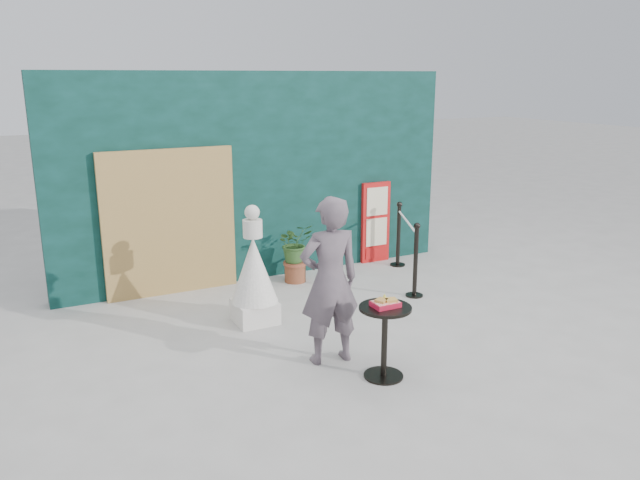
% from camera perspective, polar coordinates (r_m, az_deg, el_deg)
% --- Properties ---
extents(ground, '(60.00, 60.00, 0.00)m').
position_cam_1_polar(ground, '(6.92, 4.59, -10.32)').
color(ground, '#ADAAA5').
rests_on(ground, ground).
extents(back_wall, '(6.00, 0.30, 3.00)m').
position_cam_1_polar(back_wall, '(9.21, -5.55, 5.78)').
color(back_wall, black).
rests_on(back_wall, ground).
extents(bamboo_fence, '(1.80, 0.08, 2.00)m').
position_cam_1_polar(bamboo_fence, '(8.70, -13.56, 1.54)').
color(bamboo_fence, tan).
rests_on(bamboo_fence, ground).
extents(woman, '(0.68, 0.48, 1.78)m').
position_cam_1_polar(woman, '(6.42, 0.89, -3.76)').
color(woman, '#62545E').
rests_on(woman, ground).
extents(menu_board, '(0.50, 0.07, 1.30)m').
position_cam_1_polar(menu_board, '(10.05, 5.11, 1.61)').
color(menu_board, red).
rests_on(menu_board, ground).
extents(statue, '(0.57, 0.57, 1.47)m').
position_cam_1_polar(statue, '(7.58, -6.06, -3.23)').
color(statue, silver).
rests_on(statue, ground).
extents(cafe_table, '(0.52, 0.52, 0.75)m').
position_cam_1_polar(cafe_table, '(6.25, 5.93, -8.23)').
color(cafe_table, black).
rests_on(cafe_table, ground).
extents(food_basket, '(0.26, 0.19, 0.11)m').
position_cam_1_polar(food_basket, '(6.14, 6.01, -5.74)').
color(food_basket, red).
rests_on(food_basket, cafe_table).
extents(planter, '(0.51, 0.44, 0.87)m').
position_cam_1_polar(planter, '(9.05, -2.31, -0.77)').
color(planter, brown).
rests_on(planter, ground).
extents(stanchion_barrier, '(0.84, 1.54, 1.03)m').
position_cam_1_polar(stanchion_barrier, '(9.22, 7.90, -0.67)').
color(stanchion_barrier, black).
rests_on(stanchion_barrier, ground).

